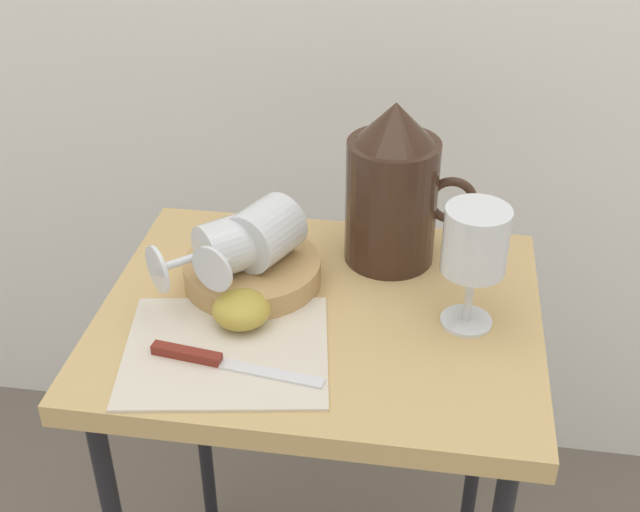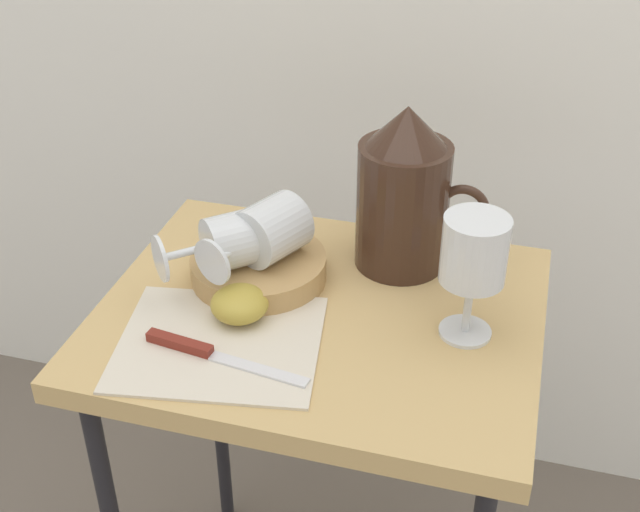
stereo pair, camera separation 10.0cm
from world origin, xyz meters
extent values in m
cube|color=tan|center=(0.00, 0.00, 0.66)|extent=(0.55, 0.44, 0.03)
cylinder|color=black|center=(-0.24, 0.18, 0.32)|extent=(0.02, 0.02, 0.65)
cylinder|color=black|center=(0.24, 0.18, 0.32)|extent=(0.02, 0.02, 0.65)
cube|color=beige|center=(-0.10, -0.10, 0.68)|extent=(0.27, 0.24, 0.00)
cylinder|color=tan|center=(-0.10, 0.04, 0.69)|extent=(0.18, 0.18, 0.03)
cylinder|color=#382319|center=(0.08, 0.14, 0.76)|extent=(0.12, 0.12, 0.17)
cylinder|color=orange|center=(0.08, 0.14, 0.73)|extent=(0.11, 0.11, 0.10)
cone|color=#382319|center=(0.08, 0.14, 0.88)|extent=(0.10, 0.10, 0.05)
torus|color=#382319|center=(0.15, 0.14, 0.77)|extent=(0.07, 0.01, 0.07)
cylinder|color=silver|center=(0.18, 0.00, 0.68)|extent=(0.06, 0.06, 0.00)
cylinder|color=silver|center=(0.18, 0.00, 0.72)|extent=(0.01, 0.01, 0.07)
cylinder|color=silver|center=(0.18, 0.00, 0.80)|extent=(0.08, 0.08, 0.08)
cylinder|color=orange|center=(0.18, 0.00, 0.78)|extent=(0.07, 0.07, 0.04)
cylinder|color=silver|center=(-0.11, 0.03, 0.75)|extent=(0.11, 0.11, 0.07)
cylinder|color=silver|center=(-0.17, -0.02, 0.75)|extent=(0.05, 0.05, 0.01)
cylinder|color=silver|center=(-0.19, -0.04, 0.75)|extent=(0.04, 0.05, 0.06)
cylinder|color=silver|center=(-0.08, 0.05, 0.75)|extent=(0.11, 0.11, 0.08)
cylinder|color=silver|center=(-0.11, -0.01, 0.75)|extent=(0.04, 0.06, 0.01)
cylinder|color=silver|center=(-0.12, -0.04, 0.75)|extent=(0.06, 0.03, 0.06)
ellipsoid|color=#B29938|center=(-0.09, -0.05, 0.70)|extent=(0.07, 0.07, 0.04)
cube|color=silver|center=(-0.03, -0.14, 0.68)|extent=(0.12, 0.03, 0.00)
cube|color=maroon|center=(-0.14, -0.12, 0.69)|extent=(0.09, 0.03, 0.01)
camera|label=1|loc=(0.13, -0.83, 1.30)|focal=46.56mm
camera|label=2|loc=(0.23, -0.81, 1.30)|focal=46.56mm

